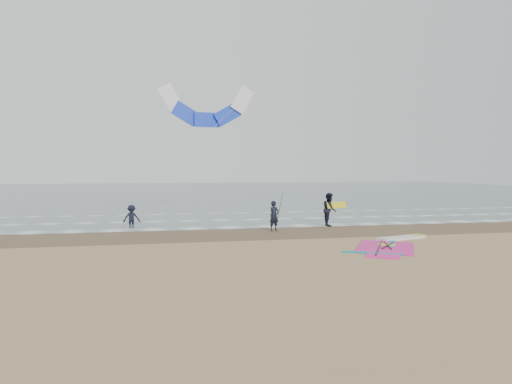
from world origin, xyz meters
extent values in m
plane|color=tan|center=(0.00, 0.00, 0.00)|extent=(120.00, 120.00, 0.00)
cube|color=#47605E|center=(0.00, 48.00, 0.01)|extent=(120.00, 80.00, 0.02)
cube|color=brown|center=(0.00, 6.00, 0.00)|extent=(120.00, 5.00, 0.01)
cube|color=white|center=(0.00, 8.20, 0.03)|extent=(120.00, 1.20, 0.02)
cube|color=white|center=(0.00, 12.00, 0.03)|extent=(120.00, 0.70, 0.02)
cube|color=white|center=(0.00, 16.50, 0.03)|extent=(120.00, 0.50, 0.01)
cube|color=white|center=(5.36, 2.57, 0.06)|extent=(2.64, 1.40, 0.12)
cube|color=yellow|center=(6.49, 2.93, 0.07)|extent=(0.63, 0.73, 0.13)
cube|color=#FF209B|center=(3.51, 0.52, 0.02)|extent=(3.60, 3.98, 0.04)
cube|color=#FF209B|center=(2.74, -0.82, 0.02)|extent=(1.99, 2.22, 0.05)
cube|color=#0C8C99|center=(4.53, 1.85, 0.03)|extent=(1.84, 2.96, 0.05)
cube|color=#0C8C99|center=(2.33, -0.61, 0.03)|extent=(2.16, 1.38, 0.05)
cube|color=yellow|center=(3.82, 1.03, 0.03)|extent=(0.93, 0.89, 0.05)
cylinder|color=black|center=(3.10, 0.31, 0.05)|extent=(1.90, 3.23, 0.06)
cylinder|color=black|center=(3.71, 0.72, 0.07)|extent=(1.27, 1.40, 0.04)
cylinder|color=black|center=(3.71, 0.72, 0.07)|extent=(0.61, 1.77, 0.04)
imported|color=black|center=(0.08, 6.53, 0.81)|extent=(0.70, 0.60, 1.63)
imported|color=black|center=(3.75, 7.95, 0.97)|extent=(0.96, 1.11, 1.95)
imported|color=black|center=(-7.65, 10.64, 0.78)|extent=(1.12, 0.81, 1.56)
cylinder|color=black|center=(0.38, 6.53, 1.19)|extent=(0.17, 0.86, 1.82)
cube|color=yellow|center=(4.15, 7.85, 1.23)|extent=(1.30, 0.51, 0.39)
cube|color=white|center=(-5.30, 12.64, 7.89)|extent=(1.65, 0.34, 1.91)
cube|color=#1436D7|center=(-4.31, 12.64, 6.90)|extent=(1.91, 0.37, 1.65)
cube|color=#1436D7|center=(-2.96, 12.64, 6.53)|extent=(1.66, 0.34, 0.95)
cube|color=#1436D7|center=(-1.61, 12.64, 6.90)|extent=(1.91, 0.37, 1.65)
cube|color=white|center=(-0.62, 12.64, 7.89)|extent=(1.65, 0.34, 1.91)
cylinder|color=beige|center=(-6.48, 11.64, 4.44)|extent=(2.36, 2.02, 6.90)
cylinder|color=beige|center=(-4.13, 11.64, 4.44)|extent=(7.05, 2.02, 6.90)
camera|label=1|loc=(-5.66, -17.26, 3.39)|focal=32.00mm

